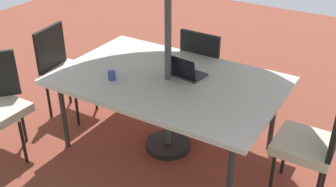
{
  "coord_description": "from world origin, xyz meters",
  "views": [
    {
      "loc": [
        -1.73,
        2.84,
        2.45
      ],
      "look_at": [
        0.0,
        0.0,
        0.61
      ],
      "focal_mm": 44.34,
      "sensor_mm": 36.0,
      "label": 1
    }
  ],
  "objects_px": {
    "laptop": "(185,72)",
    "chair_south": "(205,67)",
    "chair_east": "(64,68)",
    "cup": "(112,75)",
    "dining_table": "(168,83)",
    "chair_west": "(314,141)"
  },
  "relations": [
    {
      "from": "dining_table",
      "to": "laptop",
      "type": "distance_m",
      "value": 0.18
    },
    {
      "from": "chair_east",
      "to": "laptop",
      "type": "bearing_deg",
      "value": -92.56
    },
    {
      "from": "dining_table",
      "to": "laptop",
      "type": "relative_size",
      "value": 5.8
    },
    {
      "from": "laptop",
      "to": "cup",
      "type": "relative_size",
      "value": 4.23
    },
    {
      "from": "chair_east",
      "to": "chair_west",
      "type": "relative_size",
      "value": 1.0
    },
    {
      "from": "dining_table",
      "to": "cup",
      "type": "relative_size",
      "value": 24.52
    },
    {
      "from": "dining_table",
      "to": "cup",
      "type": "height_order",
      "value": "cup"
    },
    {
      "from": "chair_south",
      "to": "chair_west",
      "type": "relative_size",
      "value": 1.0
    },
    {
      "from": "chair_south",
      "to": "cup",
      "type": "bearing_deg",
      "value": 70.05
    },
    {
      "from": "dining_table",
      "to": "cup",
      "type": "distance_m",
      "value": 0.51
    },
    {
      "from": "chair_east",
      "to": "chair_south",
      "type": "xyz_separation_m",
      "value": [
        -1.28,
        -0.8,
        0.0
      ]
    },
    {
      "from": "cup",
      "to": "dining_table",
      "type": "bearing_deg",
      "value": -147.08
    },
    {
      "from": "dining_table",
      "to": "chair_south",
      "type": "bearing_deg",
      "value": -88.7
    },
    {
      "from": "chair_west",
      "to": "dining_table",
      "type": "bearing_deg",
      "value": -90.12
    },
    {
      "from": "chair_east",
      "to": "cup",
      "type": "relative_size",
      "value": 11.92
    },
    {
      "from": "laptop",
      "to": "chair_south",
      "type": "bearing_deg",
      "value": -72.76
    },
    {
      "from": "chair_west",
      "to": "cup",
      "type": "relative_size",
      "value": 11.92
    },
    {
      "from": "chair_west",
      "to": "cup",
      "type": "height_order",
      "value": "chair_west"
    },
    {
      "from": "chair_west",
      "to": "laptop",
      "type": "height_order",
      "value": "chair_west"
    },
    {
      "from": "dining_table",
      "to": "chair_west",
      "type": "relative_size",
      "value": 2.06
    },
    {
      "from": "dining_table",
      "to": "chair_east",
      "type": "distance_m",
      "value": 1.3
    },
    {
      "from": "chair_east",
      "to": "chair_south",
      "type": "bearing_deg",
      "value": -65.48
    }
  ]
}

